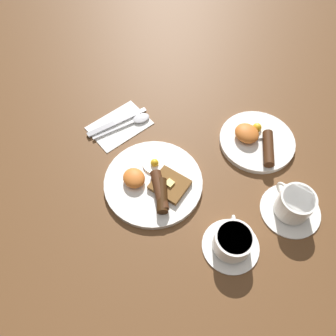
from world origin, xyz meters
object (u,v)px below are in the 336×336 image
breakfast_plate_near (154,183)px  spoon (136,120)px  breakfast_plate_far (256,140)px  teacup_far (294,205)px  knife (114,123)px  teacup_near (232,242)px

breakfast_plate_near → spoon: 0.23m
breakfast_plate_far → teacup_far: 0.23m
teacup_far → knife: bearing=-155.1°
breakfast_plate_near → teacup_far: (0.26, 0.25, 0.02)m
teacup_near → knife: bearing=-174.5°
breakfast_plate_near → teacup_near: bearing=13.9°
breakfast_plate_near → spoon: (-0.22, 0.08, -0.00)m
breakfast_plate_far → teacup_near: bearing=-52.9°
breakfast_plate_far → spoon: breakfast_plate_far is taller
breakfast_plate_near → knife: (-0.25, 0.01, -0.01)m
breakfast_plate_far → spoon: 0.37m
breakfast_plate_near → breakfast_plate_far: bearing=81.6°
teacup_far → spoon: size_ratio=0.82×
breakfast_plate_near → teacup_near: size_ratio=1.90×
knife → spoon: size_ratio=1.05×
teacup_near → knife: 0.50m
teacup_far → knife: size_ratio=0.79×
knife → teacup_near: bearing=-81.9°
knife → breakfast_plate_far: bearing=-40.7°
teacup_near → breakfast_plate_near: bearing=-166.1°
spoon → teacup_near: bearing=-86.6°
teacup_near → teacup_far: bearing=85.8°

